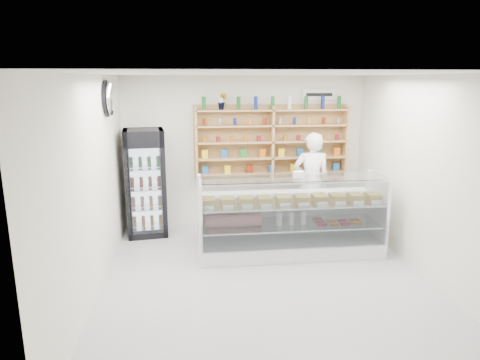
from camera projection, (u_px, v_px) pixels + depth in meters
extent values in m
plane|color=#A2A2A7|center=(266.00, 279.00, 5.99)|extent=(5.00, 5.00, 0.00)
plane|color=white|center=(269.00, 74.00, 5.34)|extent=(5.00, 5.00, 0.00)
plane|color=silver|center=(244.00, 151.00, 8.08)|extent=(4.50, 0.00, 4.50)
plane|color=silver|center=(326.00, 260.00, 3.25)|extent=(4.50, 0.00, 4.50)
plane|color=silver|center=(93.00, 187.00, 5.41)|extent=(0.00, 5.00, 5.00)
plane|color=silver|center=(428.00, 178.00, 5.91)|extent=(0.00, 5.00, 5.00)
cube|color=white|center=(290.00, 246.00, 6.86)|extent=(2.90, 0.82, 0.24)
cube|color=white|center=(285.00, 214.00, 7.13)|extent=(2.90, 0.05, 0.61)
cube|color=silver|center=(290.00, 224.00, 6.78)|extent=(2.78, 0.72, 0.02)
cube|color=silver|center=(291.00, 202.00, 6.70)|extent=(2.84, 0.75, 0.02)
cube|color=silver|center=(297.00, 216.00, 6.34)|extent=(2.84, 0.12, 1.01)
cube|color=silver|center=(292.00, 178.00, 6.55)|extent=(2.84, 0.57, 0.01)
imported|color=white|center=(311.00, 182.00, 7.77)|extent=(0.70, 0.50, 1.82)
cube|color=black|center=(146.00, 183.00, 7.55)|extent=(0.75, 0.74, 1.89)
cube|color=#360539|center=(139.00, 140.00, 7.06)|extent=(0.67, 0.11, 0.26)
cube|color=silver|center=(142.00, 192.00, 7.25)|extent=(0.57, 0.08, 1.49)
cube|color=tan|center=(196.00, 143.00, 7.78)|extent=(0.04, 0.28, 1.33)
cube|color=tan|center=(272.00, 142.00, 7.94)|extent=(0.04, 0.28, 1.33)
cube|color=tan|center=(345.00, 141.00, 8.09)|extent=(0.04, 0.28, 1.33)
cube|color=tan|center=(271.00, 173.00, 8.07)|extent=(2.80, 0.28, 0.03)
cube|color=tan|center=(272.00, 157.00, 8.00)|extent=(2.80, 0.28, 0.03)
cube|color=tan|center=(272.00, 142.00, 7.93)|extent=(2.80, 0.28, 0.03)
cube|color=tan|center=(272.00, 125.00, 7.86)|extent=(2.80, 0.28, 0.03)
cube|color=tan|center=(273.00, 110.00, 7.80)|extent=(2.80, 0.28, 0.03)
imported|color=#1E6626|center=(222.00, 101.00, 7.66)|extent=(0.19, 0.17, 0.29)
ellipsoid|color=silver|center=(110.00, 99.00, 6.34)|extent=(0.15, 0.50, 0.50)
cube|color=white|center=(319.00, 95.00, 7.96)|extent=(0.62, 0.03, 0.20)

